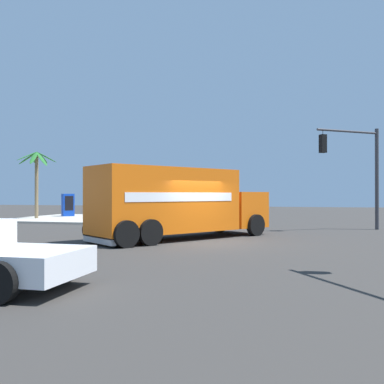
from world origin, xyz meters
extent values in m
plane|color=#33302D|center=(0.00, 0.00, 0.00)|extent=(100.00, 100.00, 0.00)
cube|color=#B2ADA0|center=(12.45, 12.45, 0.07)|extent=(10.04, 10.04, 0.14)
cube|color=orange|center=(0.31, 1.91, 1.70)|extent=(6.60, 5.75, 2.69)
cube|color=orange|center=(3.79, -0.65, 1.20)|extent=(2.95, 3.06, 1.70)
cube|color=black|center=(4.48, -1.16, 1.54)|extent=(1.26, 1.67, 0.88)
cube|color=#B2B2B7|center=(-2.20, 3.75, 0.19)|extent=(1.53, 1.97, 0.21)
cube|color=white|center=(1.03, 2.88, 1.83)|extent=(4.36, 3.22, 0.36)
cube|color=white|center=(-0.41, 0.93, 1.83)|extent=(4.36, 3.22, 0.36)
cylinder|color=black|center=(4.48, 0.38, 0.50)|extent=(0.97, 0.82, 1.00)
cylinder|color=black|center=(3.01, -1.62, 0.50)|extent=(0.97, 0.82, 1.00)
cylinder|color=black|center=(-0.25, 3.86, 0.50)|extent=(0.97, 0.82, 1.00)
cylinder|color=black|center=(-1.73, 1.87, 0.50)|extent=(0.97, 0.82, 1.00)
cylinder|color=black|center=(-1.10, 4.49, 0.50)|extent=(0.97, 0.82, 1.00)
cylinder|color=black|center=(-2.57, 2.49, 0.50)|extent=(0.97, 0.82, 1.00)
cylinder|color=#38383D|center=(8.10, -7.76, 2.77)|extent=(0.20, 0.20, 5.55)
cylinder|color=#38383D|center=(6.97, -6.14, 5.30)|extent=(2.35, 3.31, 0.12)
cylinder|color=#38383D|center=(6.04, -4.80, 5.17)|extent=(0.03, 0.03, 0.25)
cube|color=black|center=(6.04, -4.80, 4.57)|extent=(0.42, 0.42, 0.95)
sphere|color=red|center=(6.19, -4.70, 4.89)|extent=(0.20, 0.20, 0.20)
sphere|color=#EFA314|center=(6.19, -4.70, 4.58)|extent=(0.20, 0.20, 0.20)
sphere|color=#19CC4C|center=(6.19, -4.70, 4.27)|extent=(0.20, 0.20, 0.20)
cube|color=white|center=(-9.26, 1.70, 0.56)|extent=(1.96, 2.01, 0.55)
cylinder|color=black|center=(-8.25, 1.59, 0.38)|extent=(0.24, 0.76, 0.76)
cube|color=maroon|center=(10.16, 5.14, 0.48)|extent=(2.15, 4.43, 0.65)
cube|color=black|center=(10.15, 4.99, 1.06)|extent=(1.78, 2.53, 0.50)
cylinder|color=black|center=(9.36, 6.63, 0.31)|extent=(0.25, 0.63, 0.62)
cylinder|color=black|center=(11.20, 6.47, 0.31)|extent=(0.25, 0.63, 0.62)
cylinder|color=black|center=(9.13, 3.80, 0.31)|extent=(0.25, 0.63, 0.62)
cylinder|color=black|center=(10.96, 3.65, 0.31)|extent=(0.25, 0.63, 0.62)
cube|color=yellow|center=(14.03, 11.53, 1.06)|extent=(1.05, 1.13, 1.85)
cube|color=black|center=(13.67, 11.37, 1.21)|extent=(0.30, 0.63, 1.18)
cube|color=#0F38B2|center=(14.17, 14.89, 1.06)|extent=(1.17, 1.17, 1.85)
cube|color=black|center=(13.90, 14.61, 1.21)|extent=(0.50, 0.50, 1.18)
cylinder|color=#7A6647|center=(10.95, 15.61, 2.60)|extent=(0.26, 0.26, 4.91)
ellipsoid|color=#236628|center=(11.68, 15.65, 4.76)|extent=(1.51, 0.45, 0.85)
ellipsoid|color=#236628|center=(11.52, 16.09, 4.79)|extent=(1.39, 1.25, 0.80)
ellipsoid|color=#236628|center=(10.79, 16.27, 4.68)|extent=(0.68, 1.45, 1.00)
ellipsoid|color=#236628|center=(10.34, 16.03, 4.79)|extent=(1.45, 1.15, 0.79)
ellipsoid|color=#236628|center=(10.32, 15.43, 4.65)|extent=(1.41, 0.73, 1.06)
ellipsoid|color=#236628|center=(10.74, 15.03, 4.60)|extent=(0.78, 1.33, 1.16)
ellipsoid|color=#236628|center=(11.49, 15.11, 4.78)|extent=(1.35, 1.29, 0.80)
camera|label=1|loc=(-16.49, -3.52, 1.93)|focal=38.79mm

